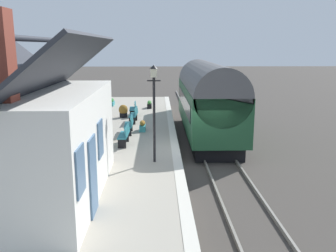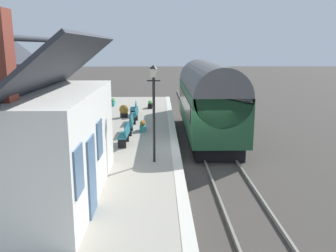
{
  "view_description": "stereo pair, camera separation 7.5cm",
  "coord_description": "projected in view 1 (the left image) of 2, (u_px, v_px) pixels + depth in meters",
  "views": [
    {
      "loc": [
        -15.55,
        1.91,
        5.2
      ],
      "look_at": [
        -0.36,
        1.5,
        1.8
      ],
      "focal_mm": 38.21,
      "sensor_mm": 36.0,
      "label": 1
    },
    {
      "loc": [
        -15.55,
        1.84,
        5.2
      ],
      "look_at": [
        -0.36,
        1.5,
        1.8
      ],
      "focal_mm": 38.21,
      "sensor_mm": 36.0,
      "label": 2
    }
  ],
  "objects": [
    {
      "name": "planter_edge_near",
      "position": [
        96.0,
        100.0,
        27.41
      ],
      "size": [
        0.43,
        0.43,
        0.77
      ],
      "color": "teal",
      "rests_on": "platform"
    },
    {
      "name": "planter_bench_right",
      "position": [
        123.0,
        111.0,
        22.52
      ],
      "size": [
        0.57,
        0.57,
        0.8
      ],
      "color": "black",
      "rests_on": "platform"
    },
    {
      "name": "platform_edge_coping",
      "position": [
        175.0,
        146.0,
        16.14
      ],
      "size": [
        32.0,
        0.36,
        0.02
      ],
      "primitive_type": "cube",
      "color": "beige",
      "rests_on": "platform"
    },
    {
      "name": "bench_by_lamp",
      "position": [
        134.0,
        108.0,
        23.1
      ],
      "size": [
        1.42,
        0.5,
        0.88
      ],
      "color": "#26727F",
      "rests_on": "platform"
    },
    {
      "name": "platform",
      "position": [
        111.0,
        155.0,
        16.15
      ],
      "size": [
        32.0,
        6.19,
        0.8
      ],
      "primitive_type": "cube",
      "color": "#A39B8C",
      "rests_on": "ground"
    },
    {
      "name": "planter_by_door",
      "position": [
        106.0,
        134.0,
        16.76
      ],
      "size": [
        0.49,
        0.49,
        0.74
      ],
      "color": "gray",
      "rests_on": "platform"
    },
    {
      "name": "train",
      "position": [
        207.0,
        100.0,
        20.45
      ],
      "size": [
        10.46,
        2.73,
        4.32
      ],
      "color": "black",
      "rests_on": "ground"
    },
    {
      "name": "bench_platform_end",
      "position": [
        125.0,
        135.0,
        16.2
      ],
      "size": [
        1.41,
        0.47,
        0.88
      ],
      "color": "#26727F",
      "rests_on": "platform"
    },
    {
      "name": "lamp_post_platform",
      "position": [
        154.0,
        95.0,
        13.35
      ],
      "size": [
        0.32,
        0.5,
        3.73
      ],
      "color": "black",
      "rests_on": "platform"
    },
    {
      "name": "planter_edge_far",
      "position": [
        143.0,
        126.0,
        18.94
      ],
      "size": [
        0.71,
        0.32,
        0.56
      ],
      "color": "teal",
      "rests_on": "platform"
    },
    {
      "name": "ground_plane",
      "position": [
        200.0,
        162.0,
        16.35
      ],
      "size": [
        160.0,
        160.0,
        0.0
      ],
      "primitive_type": "plane",
      "color": "#423D38"
    },
    {
      "name": "rail_far",
      "position": [
        204.0,
        161.0,
        16.34
      ],
      "size": [
        52.0,
        0.08,
        0.14
      ],
      "primitive_type": "cube",
      "color": "gray",
      "rests_on": "ground"
    },
    {
      "name": "station_building",
      "position": [
        37.0,
        141.0,
        10.37
      ],
      "size": [
        6.91,
        3.83,
        5.57
      ],
      "color": "white",
      "rests_on": "platform"
    },
    {
      "name": "planter_corner_building",
      "position": [
        149.0,
        104.0,
        25.99
      ],
      "size": [
        0.79,
        0.32,
        0.55
      ],
      "color": "black",
      "rests_on": "platform"
    },
    {
      "name": "bench_mid_platform",
      "position": [
        130.0,
        124.0,
        18.33
      ],
      "size": [
        1.41,
        0.46,
        0.88
      ],
      "color": "#26727F",
      "rests_on": "platform"
    },
    {
      "name": "rail_near",
      "position": [
        236.0,
        161.0,
        16.38
      ],
      "size": [
        52.0,
        0.08,
        0.14
      ],
      "primitive_type": "cube",
      "color": "gray",
      "rests_on": "ground"
    },
    {
      "name": "bench_near_building",
      "position": [
        134.0,
        115.0,
        20.99
      ],
      "size": [
        1.42,
        0.49,
        0.88
      ],
      "color": "#26727F",
      "rests_on": "platform"
    },
    {
      "name": "planter_bench_left",
      "position": [
        112.0,
        102.0,
        27.11
      ],
      "size": [
        1.08,
        0.32,
        0.54
      ],
      "color": "teal",
      "rests_on": "platform"
    }
  ]
}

